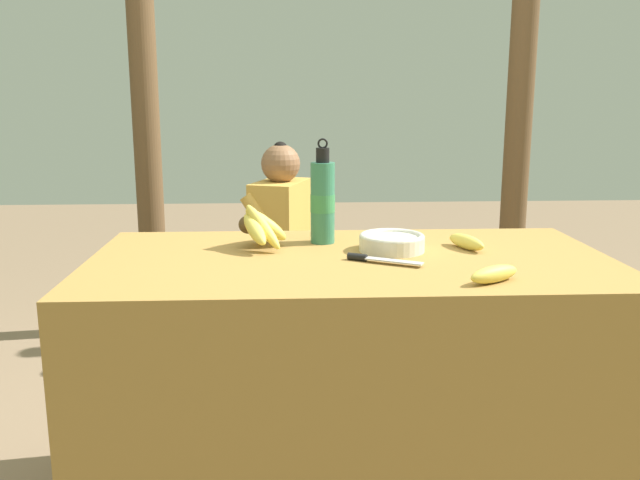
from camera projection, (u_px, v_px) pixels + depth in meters
market_counter at (350, 387)px, 2.00m from camera, size 1.48×0.78×0.79m
banana_bunch_ripe at (259, 226)px, 2.03m from camera, size 0.16×0.26×0.14m
serving_bowl at (392, 242)px, 1.99m from camera, size 0.19×0.19×0.05m
water_bottle at (323, 201)px, 2.08m from camera, size 0.08×0.08×0.32m
loose_banana_front at (494, 274)px, 1.65m from camera, size 0.15×0.12×0.04m
loose_banana_side at (466, 242)px, 2.02m from camera, size 0.10×0.16×0.04m
knife at (374, 259)px, 1.86m from camera, size 0.20×0.12×0.02m
wooden_bench at (341, 286)px, 3.26m from camera, size 1.39×0.32×0.41m
seated_vendor at (272, 236)px, 3.17m from camera, size 0.47×0.43×1.03m
banana_bunch_green at (426, 259)px, 3.25m from camera, size 0.16×0.24×0.13m
support_post_near at (145, 105)px, 3.45m from camera, size 0.14×0.14×2.38m
support_post_far at (520, 105)px, 3.54m from camera, size 0.14×0.14×2.38m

